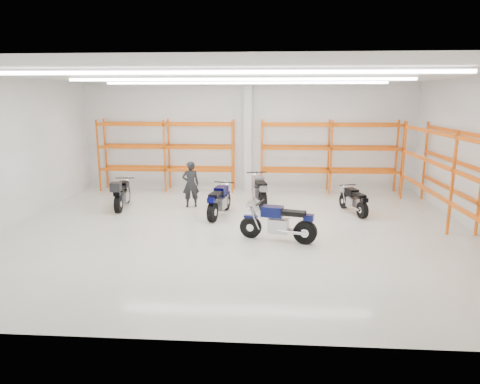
# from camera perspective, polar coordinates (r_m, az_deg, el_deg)

# --- Properties ---
(ground) EXTENTS (14.00, 14.00, 0.00)m
(ground) POSITION_cam_1_polar(r_m,az_deg,el_deg) (12.84, -0.28, -5.10)
(ground) COLOR beige
(ground) RESTS_ON ground
(room_shell) EXTENTS (14.02, 12.02, 4.51)m
(room_shell) POSITION_cam_1_polar(r_m,az_deg,el_deg) (12.28, -0.29, 9.69)
(room_shell) COLOR silver
(room_shell) RESTS_ON ground
(motorcycle_main) EXTENTS (2.14, 0.92, 1.07)m
(motorcycle_main) POSITION_cam_1_polar(r_m,az_deg,el_deg) (11.80, 5.51, -4.21)
(motorcycle_main) COLOR black
(motorcycle_main) RESTS_ON ground
(motorcycle_back_a) EXTENTS (0.68, 2.14, 1.10)m
(motorcycle_back_a) POSITION_cam_1_polar(r_m,az_deg,el_deg) (15.71, -15.53, -0.31)
(motorcycle_back_a) COLOR black
(motorcycle_back_a) RESTS_ON ground
(motorcycle_back_b) EXTENTS (0.82, 2.15, 1.06)m
(motorcycle_back_b) POSITION_cam_1_polar(r_m,az_deg,el_deg) (14.20, -2.84, -1.31)
(motorcycle_back_b) COLOR black
(motorcycle_back_b) RESTS_ON ground
(motorcycle_back_c) EXTENTS (0.81, 2.30, 1.14)m
(motorcycle_back_c) POSITION_cam_1_polar(r_m,az_deg,el_deg) (15.66, 2.57, 0.12)
(motorcycle_back_c) COLOR black
(motorcycle_back_c) RESTS_ON ground
(motorcycle_back_d) EXTENTS (0.78, 1.82, 0.92)m
(motorcycle_back_d) POSITION_cam_1_polar(r_m,az_deg,el_deg) (15.03, 14.97, -1.23)
(motorcycle_back_d) COLOR black
(motorcycle_back_d) RESTS_ON ground
(standing_man) EXTENTS (0.70, 0.56, 1.67)m
(standing_man) POSITION_cam_1_polar(r_m,az_deg,el_deg) (15.48, -6.59, 1.05)
(standing_man) COLOR black
(standing_man) RESTS_ON ground
(structural_column) EXTENTS (0.32, 0.32, 4.50)m
(structural_column) POSITION_cam_1_polar(r_m,az_deg,el_deg) (18.13, 1.05, 7.31)
(structural_column) COLOR white
(structural_column) RESTS_ON ground
(pallet_racking_back_left) EXTENTS (5.67, 0.87, 3.00)m
(pallet_racking_back_left) POSITION_cam_1_polar(r_m,az_deg,el_deg) (18.32, -9.75, 5.73)
(pallet_racking_back_left) COLOR #DA3B08
(pallet_racking_back_left) RESTS_ON ground
(pallet_racking_back_right) EXTENTS (5.67, 0.87, 3.00)m
(pallet_racking_back_right) POSITION_cam_1_polar(r_m,az_deg,el_deg) (17.99, 11.92, 5.52)
(pallet_racking_back_right) COLOR #DA3B08
(pallet_racking_back_right) RESTS_ON ground
(pallet_racking_side) EXTENTS (0.87, 9.07, 3.00)m
(pallet_racking_side) POSITION_cam_1_polar(r_m,az_deg,el_deg) (13.59, 28.13, 2.25)
(pallet_racking_side) COLOR #DA3B08
(pallet_racking_side) RESTS_ON ground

